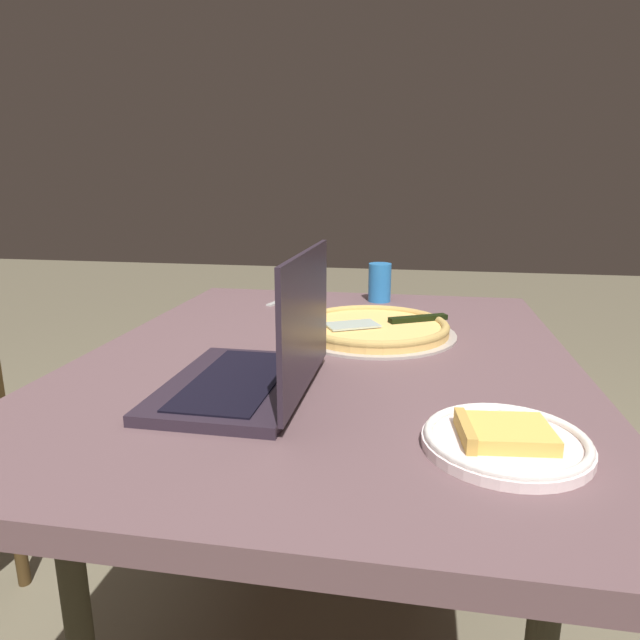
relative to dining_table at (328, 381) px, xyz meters
The scene contains 6 objects.
dining_table is the anchor object (origin of this frame).
laptop 0.27m from the dining_table, 19.04° to the right, with size 0.34×0.24×0.24m.
pizza_plate 0.49m from the dining_table, 38.31° to the left, with size 0.22×0.22×0.04m.
pizza_tray 0.19m from the dining_table, 152.55° to the left, with size 0.38×0.38×0.04m.
table_knife 0.57m from the dining_table, 159.36° to the right, with size 0.22×0.08×0.01m.
drink_cup 0.54m from the dining_table, behind, with size 0.07×0.07×0.11m.
Camera 1 is at (1.08, 0.17, 1.12)m, focal length 30.99 mm.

